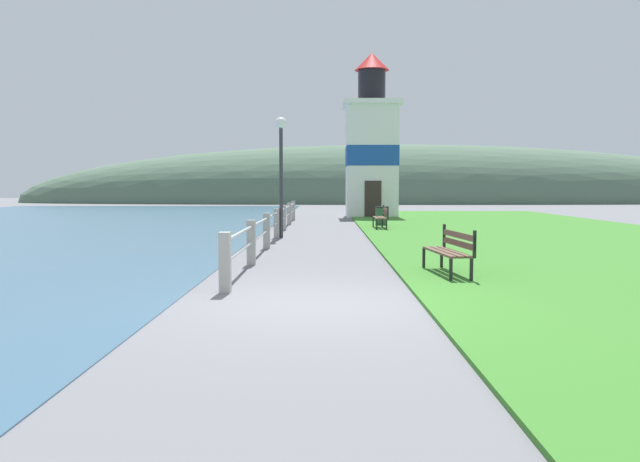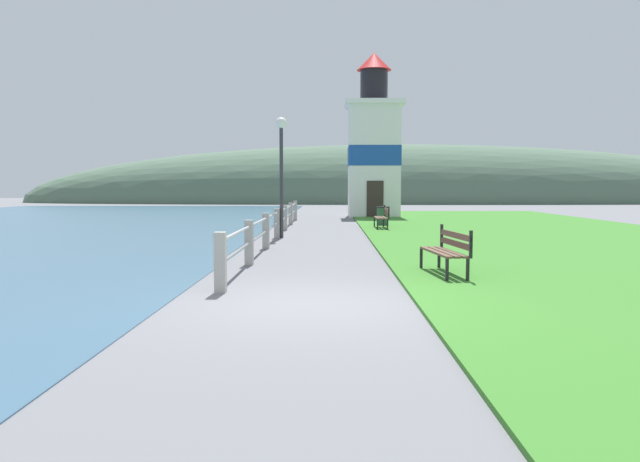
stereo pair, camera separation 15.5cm
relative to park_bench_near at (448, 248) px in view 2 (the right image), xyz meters
The scene contains 9 objects.
ground_plane 3.83m from the park_bench_near, 131.90° to the right, with size 160.00×160.00×0.00m, color slate.
grass_verge 11.40m from the park_bench_near, 63.85° to the left, with size 12.00×39.14×0.06m.
seawall_railing 9.63m from the park_bench_near, 114.41° to the left, with size 0.18×21.36×0.98m.
park_bench_near is the anchor object (origin of this frame).
park_bench_midway 12.81m from the park_bench_near, 90.64° to the left, with size 0.48×1.82×0.94m.
lighthouse 23.50m from the park_bench_near, 89.54° to the left, with size 3.19×3.19×9.05m.
trash_bin 14.81m from the park_bench_near, 89.96° to the left, with size 0.54×0.54×0.84m.
lamp_post 9.86m from the park_bench_near, 113.49° to the left, with size 0.36×0.36×3.96m.
distant_hillside 53.56m from the park_bench_near, 84.14° to the left, with size 80.00×16.00×12.00m.
Camera 2 is at (0.32, -8.91, 1.71)m, focal length 35.00 mm.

